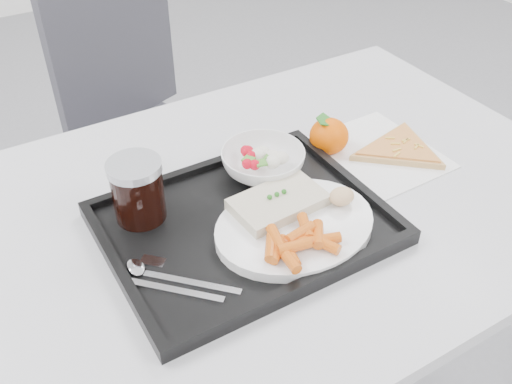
# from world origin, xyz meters

# --- Properties ---
(table) EXTENTS (1.20, 0.80, 0.75)m
(table) POSITION_xyz_m (0.00, 0.30, 0.68)
(table) COLOR #B1B1B3
(table) RESTS_ON ground
(chair) EXTENTS (0.54, 0.55, 0.93)m
(chair) POSITION_xyz_m (0.02, 1.04, 0.54)
(chair) COLOR #37373E
(chair) RESTS_ON ground
(tray) EXTENTS (0.45, 0.35, 0.03)m
(tray) POSITION_xyz_m (-0.06, 0.25, 0.76)
(tray) COLOR black
(tray) RESTS_ON table
(dinner_plate) EXTENTS (0.27, 0.27, 0.02)m
(dinner_plate) POSITION_xyz_m (-0.00, 0.19, 0.77)
(dinner_plate) COLOR white
(dinner_plate) RESTS_ON tray
(fish_fillet) EXTENTS (0.16, 0.10, 0.03)m
(fish_fillet) POSITION_xyz_m (-0.01, 0.24, 0.79)
(fish_fillet) COLOR beige
(fish_fillet) RESTS_ON dinner_plate
(bread_roll) EXTENTS (0.05, 0.04, 0.03)m
(bread_roll) POSITION_xyz_m (0.09, 0.19, 0.80)
(bread_roll) COLOR tan
(bread_roll) RESTS_ON dinner_plate
(salad_bowl) EXTENTS (0.15, 0.15, 0.05)m
(salad_bowl) POSITION_xyz_m (0.03, 0.35, 0.79)
(salad_bowl) COLOR white
(salad_bowl) RESTS_ON tray
(cola_glass) EXTENTS (0.09, 0.09, 0.11)m
(cola_glass) POSITION_xyz_m (-0.20, 0.35, 0.82)
(cola_glass) COLOR black
(cola_glass) RESTS_ON tray
(cutlery) EXTENTS (0.14, 0.15, 0.01)m
(cutlery) POSITION_xyz_m (-0.23, 0.20, 0.77)
(cutlery) COLOR silver
(cutlery) RESTS_ON tray
(napkin) EXTENTS (0.25, 0.25, 0.00)m
(napkin) POSITION_xyz_m (0.25, 0.31, 0.75)
(napkin) COLOR white
(napkin) RESTS_ON table
(tangerine) EXTENTS (0.08, 0.08, 0.07)m
(tangerine) POSITION_xyz_m (0.19, 0.37, 0.79)
(tangerine) COLOR orange
(tangerine) RESTS_ON napkin
(pizza_slice) EXTENTS (0.26, 0.26, 0.02)m
(pizza_slice) POSITION_xyz_m (0.31, 0.29, 0.76)
(pizza_slice) COLOR tan
(pizza_slice) RESTS_ON napkin
(carrot_pile) EXTENTS (0.13, 0.10, 0.03)m
(carrot_pile) POSITION_xyz_m (-0.03, 0.14, 0.80)
(carrot_pile) COLOR #CE5813
(carrot_pile) RESTS_ON dinner_plate
(salad_contents) EXTENTS (0.09, 0.08, 0.02)m
(salad_contents) POSITION_xyz_m (0.03, 0.35, 0.80)
(salad_contents) COLOR red
(salad_contents) RESTS_ON salad_bowl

